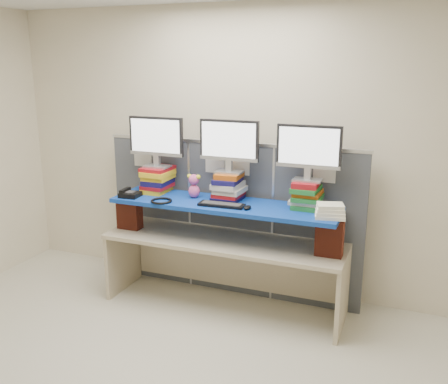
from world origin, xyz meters
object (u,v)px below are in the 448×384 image
at_px(desk_phone, 130,194).
at_px(monitor_left, 156,139).
at_px(monitor_right, 309,150).
at_px(monitor_center, 229,143).
at_px(desk, 224,253).
at_px(keyboard, 222,205).
at_px(blue_board, 224,205).

bearing_deg(desk_phone, monitor_left, 54.20).
xyz_separation_m(monitor_left, monitor_right, (1.46, 0.02, -0.01)).
relative_size(monitor_left, monitor_center, 1.00).
xyz_separation_m(desk, keyboard, (0.02, -0.11, 0.50)).
xyz_separation_m(monitor_right, desk_phone, (-1.62, -0.27, -0.48)).
bearing_deg(keyboard, desk, 97.51).
relative_size(monitor_left, desk_phone, 2.93).
bearing_deg(desk_phone, blue_board, 5.15).
bearing_deg(blue_board, keyboard, -80.13).
xyz_separation_m(blue_board, monitor_right, (0.72, 0.13, 0.53)).
xyz_separation_m(blue_board, monitor_center, (0.00, 0.12, 0.54)).
bearing_deg(keyboard, monitor_left, 161.04).
height_order(blue_board, desk_phone, desk_phone).
distance_m(desk, blue_board, 0.46).
relative_size(blue_board, keyboard, 5.04).
relative_size(desk, monitor_center, 4.05).
bearing_deg(desk, monitor_center, 88.91).
bearing_deg(desk_phone, desk, 5.15).
relative_size(desk, desk_phone, 11.85).
xyz_separation_m(monitor_center, monitor_right, (0.72, 0.01, -0.01)).
xyz_separation_m(desk, monitor_right, (0.72, 0.13, 1.00)).
xyz_separation_m(monitor_left, desk_phone, (-0.16, -0.26, -0.49)).
bearing_deg(keyboard, desk_phone, 179.51).
height_order(blue_board, keyboard, keyboard).
distance_m(monitor_center, desk_phone, 1.06).
bearing_deg(monitor_left, blue_board, -9.12).
bearing_deg(monitor_center, desk_phone, -164.17).
xyz_separation_m(desk, blue_board, (-0.00, -0.00, 0.46)).
height_order(blue_board, monitor_center, monitor_center).
xyz_separation_m(desk, desk_phone, (-0.90, -0.15, 0.51)).
bearing_deg(monitor_right, desk_phone, -171.05).
relative_size(monitor_right, desk_phone, 2.93).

